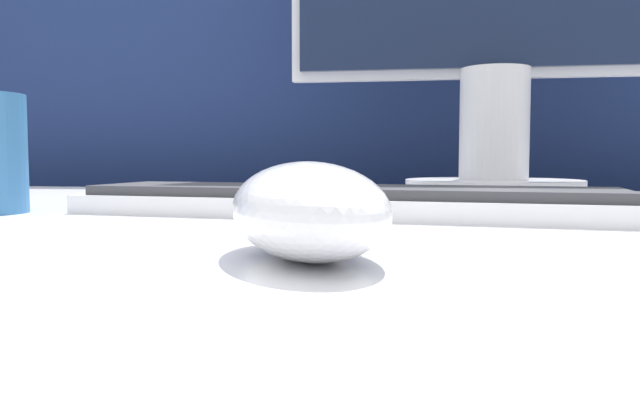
{
  "coord_description": "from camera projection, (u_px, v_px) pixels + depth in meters",
  "views": [
    {
      "loc": [
        0.13,
        -0.39,
        0.82
      ],
      "look_at": [
        0.08,
        -0.07,
        0.8
      ],
      "focal_mm": 35.0,
      "sensor_mm": 36.0,
      "label": 1
    }
  ],
  "objects": [
    {
      "name": "keyboard",
      "position": [
        346.0,
        201.0,
        0.52
      ],
      "size": [
        0.47,
        0.17,
        0.02
      ],
      "rotation": [
        0.0,
        0.0,
        -0.12
      ],
      "color": "silver",
      "rests_on": "desk"
    },
    {
      "name": "partition_panel",
      "position": [
        343.0,
        300.0,
        1.1
      ],
      "size": [
        5.0,
        0.03,
        1.14
      ],
      "color": "navy",
      "rests_on": "ground_plane"
    },
    {
      "name": "computer_mouse_near",
      "position": [
        308.0,
        210.0,
        0.29
      ],
      "size": [
        0.12,
        0.14,
        0.05
      ],
      "rotation": [
        0.0,
        0.0,
        0.43
      ],
      "color": "white",
      "rests_on": "desk"
    }
  ]
}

